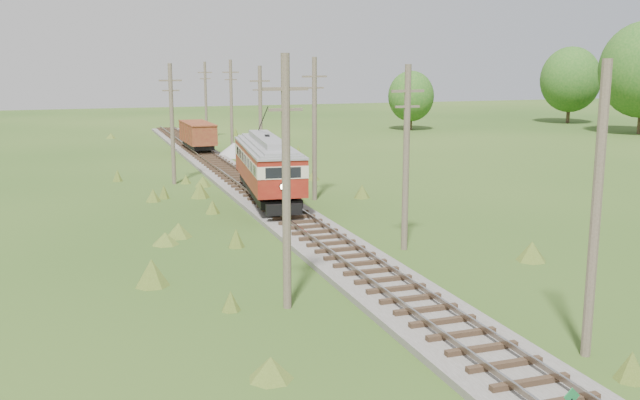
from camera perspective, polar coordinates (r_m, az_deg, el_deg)
name	(u,v)px	position (r m, az deg, el deg)	size (l,w,h in m)	color
railbed_main	(255,192)	(47.57, -5.24, 0.66)	(3.60, 96.00, 0.57)	#605B54
streetcar	(268,163)	(43.89, -4.22, 2.97)	(4.18, 12.22, 5.53)	black
gondola	(198,134)	(69.46, -9.77, 5.22)	(2.55, 7.41, 2.44)	black
gravel_pile	(236,150)	(66.91, -6.76, 3.98)	(3.54, 3.76, 1.29)	gray
utility_pole_r_1	(596,213)	(22.13, 21.20, -0.97)	(0.30, 0.30, 8.80)	brown
utility_pole_r_2	(406,156)	(33.06, 6.91, 3.49)	(1.60, 0.30, 8.60)	brown
utility_pole_r_3	(315,128)	(44.99, -0.44, 5.81)	(1.60, 0.30, 9.00)	brown
utility_pole_r_4	(261,117)	(57.40, -4.78, 6.60)	(1.60, 0.30, 8.40)	brown
utility_pole_r_5	(231,105)	(70.11, -7.11, 7.56)	(1.60, 0.30, 8.90)	brown
utility_pole_r_6	(206,99)	(82.83, -9.12, 7.95)	(1.60, 0.30, 8.70)	brown
utility_pole_l_a	(286,181)	(24.79, -2.71, 1.52)	(1.60, 0.30, 9.00)	brown
utility_pole_l_b	(172,123)	(52.07, -11.75, 6.07)	(1.60, 0.30, 8.60)	brown
tree_right_5	(570,80)	(108.65, 19.40, 9.08)	(8.40, 8.40, 10.82)	#38281C
tree_mid_b	(411,96)	(93.12, 7.29, 8.24)	(5.88, 5.88, 7.57)	#38281C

